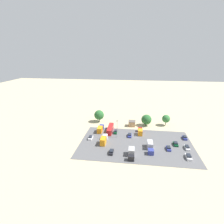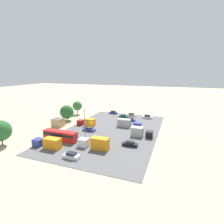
% 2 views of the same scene
% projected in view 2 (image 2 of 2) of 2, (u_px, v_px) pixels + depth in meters
% --- Properties ---
extents(ground_plane, '(400.00, 400.00, 0.00)m').
position_uv_depth(ground_plane, '(91.00, 128.00, 68.15)').
color(ground_plane, tan).
extents(parking_lot_surface, '(54.71, 33.59, 0.08)m').
position_uv_depth(parking_lot_surface, '(111.00, 131.00, 65.21)').
color(parking_lot_surface, '#565659').
rests_on(parking_lot_surface, ground).
extents(shed_building, '(4.12, 4.22, 3.16)m').
position_uv_depth(shed_building, '(58.00, 123.00, 70.10)').
color(shed_building, tan).
rests_on(shed_building, ground).
extents(bus, '(2.58, 11.58, 3.10)m').
position_uv_depth(bus, '(60.00, 135.00, 55.82)').
color(bus, red).
rests_on(bus, ground).
extents(parked_car_0, '(1.71, 4.26, 1.53)m').
position_uv_depth(parked_car_0, '(70.00, 135.00, 58.50)').
color(parked_car_0, '#0C4723').
rests_on(parked_car_0, ground).
extents(parked_car_1, '(1.78, 4.55, 1.47)m').
position_uv_depth(parked_car_1, '(130.00, 144.00, 51.80)').
color(parked_car_1, black).
rests_on(parked_car_1, ground).
extents(parked_car_2, '(1.93, 4.17, 1.47)m').
position_uv_depth(parked_car_2, '(123.00, 117.00, 82.87)').
color(parked_car_2, '#0C4723').
rests_on(parked_car_2, ground).
extents(parked_car_3, '(1.94, 4.54, 1.42)m').
position_uv_depth(parked_car_3, '(89.00, 129.00, 64.68)').
color(parked_car_3, navy).
rests_on(parked_car_3, ground).
extents(parked_car_4, '(1.77, 4.13, 1.54)m').
position_uv_depth(parked_car_4, '(113.00, 113.00, 90.80)').
color(parked_car_4, navy).
rests_on(parked_car_4, ground).
extents(parked_car_5, '(1.85, 4.29, 1.55)m').
position_uv_depth(parked_car_5, '(71.00, 156.00, 44.53)').
color(parked_car_5, silver).
rests_on(parked_car_5, ground).
extents(parked_car_6, '(1.76, 4.61, 1.47)m').
position_uv_depth(parked_car_6, '(131.00, 115.00, 85.99)').
color(parked_car_6, silver).
rests_on(parked_car_6, ground).
extents(parked_car_7, '(1.94, 4.65, 1.66)m').
position_uv_depth(parked_car_7, '(147.00, 117.00, 81.89)').
color(parked_car_7, silver).
rests_on(parked_car_7, ground).
extents(parked_car_8, '(1.78, 4.29, 1.44)m').
position_uv_depth(parked_car_8, '(131.00, 120.00, 77.53)').
color(parked_car_8, navy).
rests_on(parked_car_8, ground).
extents(parked_truck_0, '(2.37, 9.24, 3.36)m').
position_uv_depth(parked_truck_0, '(95.00, 143.00, 50.08)').
color(parked_truck_0, silver).
rests_on(parked_truck_0, ground).
extents(parked_truck_1, '(2.60, 7.25, 3.13)m').
position_uv_depth(parked_truck_1, '(140.00, 132.00, 59.27)').
color(parked_truck_1, black).
rests_on(parked_truck_1, ground).
extents(parked_truck_2, '(2.47, 9.43, 3.06)m').
position_uv_depth(parked_truck_2, '(128.00, 123.00, 69.29)').
color(parked_truck_2, navy).
rests_on(parked_truck_2, ground).
extents(parked_truck_3, '(2.51, 8.95, 3.00)m').
position_uv_depth(parked_truck_3, '(48.00, 143.00, 50.68)').
color(parked_truck_3, navy).
rests_on(parked_truck_3, ground).
extents(parked_truck_4, '(2.39, 7.44, 2.94)m').
position_uv_depth(parked_truck_4, '(87.00, 122.00, 70.84)').
color(parked_truck_4, maroon).
rests_on(parked_truck_4, ground).
extents(tree_near_shed, '(4.81, 4.81, 6.75)m').
position_uv_depth(tree_near_shed, '(77.00, 106.00, 89.37)').
color(tree_near_shed, brown).
rests_on(tree_near_shed, ground).
extents(tree_apron_mid, '(6.12, 6.12, 6.98)m').
position_uv_depth(tree_apron_mid, '(67.00, 112.00, 78.03)').
color(tree_apron_mid, brown).
rests_on(tree_apron_mid, ground).
extents(tree_apron_far, '(6.24, 6.24, 7.71)m').
position_uv_depth(tree_apron_far, '(0.00, 131.00, 51.57)').
color(tree_apron_far, brown).
rests_on(tree_apron_far, ground).
extents(light_pole_lot_centre, '(0.90, 0.28, 9.42)m').
position_uv_depth(light_pole_lot_centre, '(85.00, 123.00, 56.92)').
color(light_pole_lot_centre, gray).
rests_on(light_pole_lot_centre, ground).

